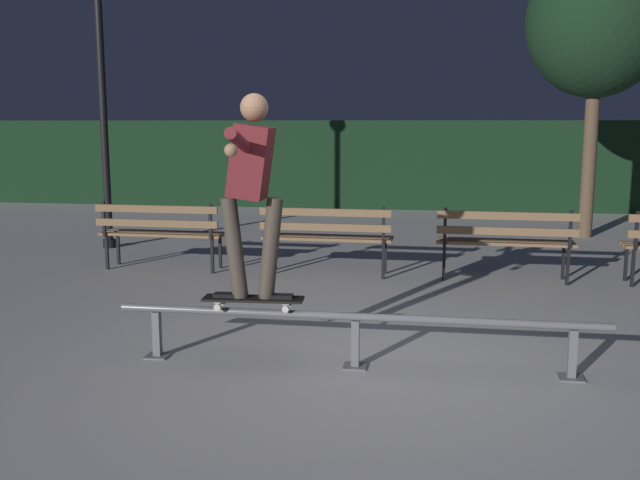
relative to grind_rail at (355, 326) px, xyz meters
The scene contains 10 objects.
ground_plane 0.33m from the grind_rail, 90.00° to the left, with size 90.00×90.00×0.00m, color #ADAAA8.
hedge_backdrop 10.71m from the grind_rail, 90.00° to the left, with size 24.00×1.20×1.91m, color black.
grind_rail is the anchor object (origin of this frame).
skateboard 0.82m from the grind_rail, behind, with size 0.79×0.24×0.09m.
skateboarder 1.37m from the grind_rail, behind, with size 0.62×1.41×1.56m.
park_bench_leftmost 4.31m from the grind_rail, 131.12° to the left, with size 1.61×0.44×0.88m.
park_bench_left_center 3.32m from the grind_rail, 102.23° to the left, with size 1.61×0.44×0.88m.
park_bench_right_center 3.55m from the grind_rail, 66.28° to the left, with size 1.61×0.44×0.88m.
tree_far_right 8.15m from the grind_rail, 65.92° to the left, with size 2.21×2.21×4.68m.
lamp_post_left 6.69m from the grind_rail, 131.91° to the left, with size 0.32×0.32×3.90m.
Camera 1 is at (0.54, -5.21, 1.85)m, focal length 39.68 mm.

